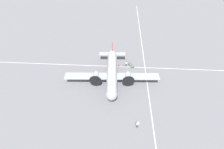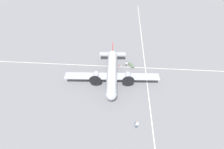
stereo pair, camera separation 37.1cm
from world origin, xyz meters
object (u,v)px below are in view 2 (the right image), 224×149
suitcase_near_door (119,66)px  baggage_cart (131,65)px  crew_foreground (137,124)px  passenger_boarding (127,63)px  airliner_main (112,73)px  suitcase_upright_spare (124,66)px

suitcase_near_door → baggage_cart: size_ratio=0.20×
crew_foreground → baggage_cart: size_ratio=0.71×
passenger_boarding → baggage_cart: bearing=-170.5°
crew_foreground → suitcase_near_door: bearing=-87.6°
crew_foreground → baggage_cart: bearing=-97.4°
crew_foreground → suitcase_near_door: size_ratio=3.63×
airliner_main → passenger_boarding: bearing=147.4°
passenger_boarding → suitcase_near_door: size_ratio=3.38×
passenger_boarding → suitcase_near_door: passenger_boarding is taller
suitcase_near_door → baggage_cart: bearing=-81.3°
passenger_boarding → suitcase_upright_spare: passenger_boarding is taller
crew_foreground → passenger_boarding: (20.14, 2.21, -0.05)m
suitcase_near_door → suitcase_upright_spare: (0.09, -1.35, -0.02)m
airliner_main → suitcase_upright_spare: 7.40m
suitcase_near_door → suitcase_upright_spare: bearing=-86.0°
airliner_main → suitcase_upright_spare: (6.40, -2.89, -2.32)m
airliner_main → passenger_boarding: (6.44, -3.65, -1.47)m
crew_foreground → passenger_boarding: 20.27m
crew_foreground → passenger_boarding: bearing=-93.5°
suitcase_upright_spare → baggage_cart: 2.19m
airliner_main → baggage_cart: 8.80m
crew_foreground → suitcase_upright_spare: bearing=-91.3°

